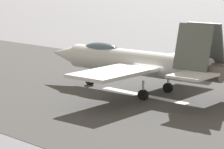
# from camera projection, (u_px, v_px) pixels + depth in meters

# --- Properties ---
(ground_plane) EXTENTS (400.00, 400.00, 0.00)m
(ground_plane) POSITION_uv_depth(u_px,v_px,m) (153.00, 97.00, 38.51)
(ground_plane) COLOR slate
(runway_strip) EXTENTS (240.00, 26.00, 0.02)m
(runway_strip) POSITION_uv_depth(u_px,v_px,m) (153.00, 97.00, 38.49)
(runway_strip) COLOR #3C3C3B
(runway_strip) RESTS_ON ground
(fighter_jet) EXTENTS (16.86, 14.36, 5.61)m
(fighter_jet) POSITION_uv_depth(u_px,v_px,m) (137.00, 62.00, 39.53)
(fighter_jet) COLOR #B2B4B6
(fighter_jet) RESTS_ON ground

